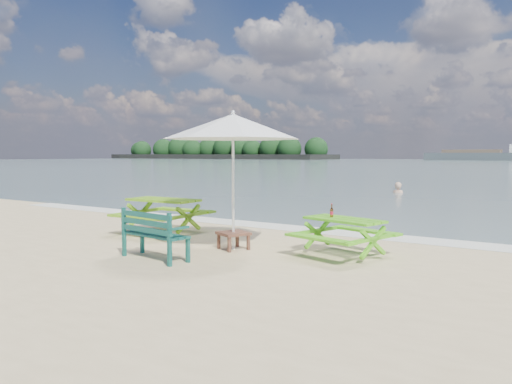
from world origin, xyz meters
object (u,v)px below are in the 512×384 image
Objects in this scene: patio_umbrella at (233,127)px; swimmer at (398,202)px; side_table at (233,240)px; park_bench at (155,244)px; picnic_table_right at (344,238)px; beer_bottle at (332,213)px; picnic_table_left at (163,217)px.

patio_umbrella is 1.84× the size of swimmer.
side_table is at bearing -83.28° from swimmer.
park_bench is 0.76× the size of swimmer.
side_table is 15.73m from swimmer.
beer_bottle is (-0.27, 0.05, 0.43)m from picnic_table_right.
swimmer is (-3.59, 14.96, -1.19)m from beer_bottle.
beer_bottle is at bearing 20.62° from patio_umbrella.
picnic_table_left is 14.96m from swimmer.
swimmer is at bearing 94.15° from park_bench.
side_table is 0.37× the size of swimmer.
patio_umbrella reaches higher than swimmer.
swimmer is at bearing 87.42° from picnic_table_left.
side_table is at bearing -163.34° from picnic_table_right.
swimmer is (0.67, 14.93, -0.81)m from picnic_table_left.
picnic_table_left is at bearing 179.59° from beer_bottle.
park_bench is (1.91, -2.16, -0.12)m from picnic_table_left.
park_bench is 2.05× the size of side_table.
picnic_table_right is 7.80× the size of beer_bottle.
picnic_table_right is at bearing -75.60° from swimmer.
beer_bottle is at bearing 42.25° from park_bench.
picnic_table_left is at bearing 131.48° from park_bench.
swimmer is at bearing 104.40° from picnic_table_right.
beer_bottle is at bearing -76.52° from swimmer.
side_table is at bearing -15.29° from picnic_table_left.
picnic_table_right is 1.34× the size of park_bench.
park_bench is 2.63m from patio_umbrella.
side_table is at bearing -159.38° from beer_bottle.
side_table is at bearing 67.82° from park_bench.
picnic_table_right is 3.34m from park_bench.
side_table is at bearing 90.45° from patio_umbrella.
picnic_table_right is at bearing 16.66° from side_table.
picnic_table_right is 0.51m from beer_bottle.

